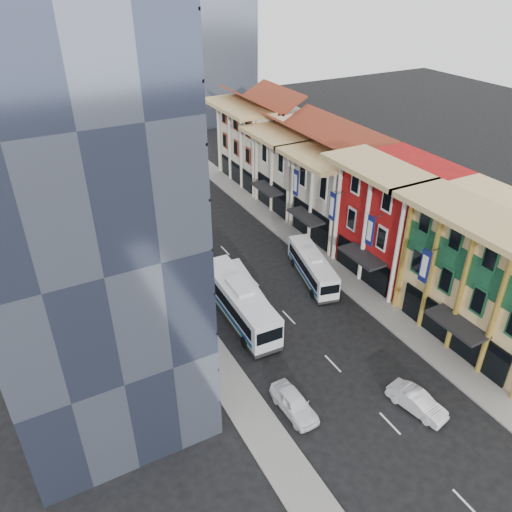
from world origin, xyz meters
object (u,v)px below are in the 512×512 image
office_tower (59,188)px  bus_left_near (240,301)px  bus_right (312,267)px  bus_left_far (245,297)px  shophouse_tan (497,277)px  sedan_left (294,403)px  sedan_right (417,402)px

office_tower → bus_left_near: size_ratio=2.53×
office_tower → bus_left_near: 18.50m
office_tower → bus_right: office_tower is taller
bus_left_far → shophouse_tan: bearing=-29.9°
office_tower → sedan_left: 22.85m
bus_right → sedan_left: bearing=-114.5°
sedan_right → shophouse_tan: bearing=5.9°
office_tower → sedan_right: office_tower is taller
bus_left_far → bus_right: size_ratio=1.02×
bus_left_near → shophouse_tan: bearing=-32.0°
shophouse_tan → bus_right: (-8.53, 14.42, -4.47)m
bus_left_far → sedan_right: (5.64, -16.81, -0.81)m
office_tower → sedan_right: size_ratio=6.60×
bus_right → sedan_right: bus_right is taller
bus_left_far → sedan_right: 17.75m
shophouse_tan → bus_left_near: size_ratio=1.18×
office_tower → bus_right: size_ratio=3.15×
office_tower → sedan_left: bearing=-50.0°
office_tower → bus_left_near: (12.93, -1.93, -13.10)m
shophouse_tan → bus_left_far: bearing=142.8°
shophouse_tan → office_tower: bearing=155.7°
shophouse_tan → office_tower: (-31.00, 14.00, 9.00)m
shophouse_tan → sedan_right: shophouse_tan is taller
bus_left_near → bus_right: size_ratio=1.25×
office_tower → sedan_left: (11.50, -13.71, -14.21)m
shophouse_tan → bus_right: size_ratio=1.47×
bus_left_far → office_tower: bearing=-177.0°
bus_left_near → sedan_left: bus_left_near is taller
sedan_left → bus_left_far: bearing=77.4°
bus_left_near → bus_left_far: size_ratio=1.22×
bus_left_near → sedan_right: bearing=-65.6°
bus_right → sedan_left: (-10.97, -14.13, -0.74)m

